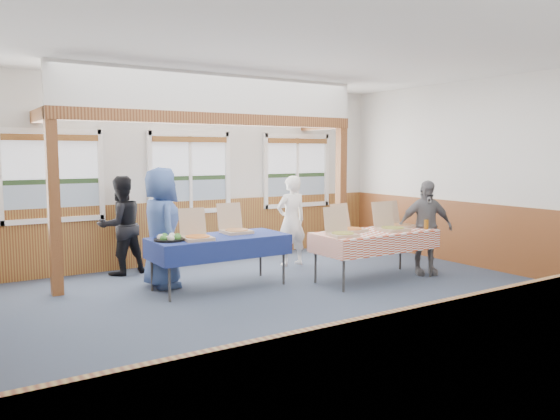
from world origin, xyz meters
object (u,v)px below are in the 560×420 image
at_px(table_left, 219,240).
at_px(table_right, 375,235).
at_px(man_blue, 161,228).
at_px(person_grey, 425,227).
at_px(woman_white, 291,221).
at_px(woman_black, 121,226).

xyz_separation_m(table_left, table_right, (2.24, -0.84, -0.00)).
relative_size(man_blue, person_grey, 1.15).
height_order(table_right, woman_white, woman_white).
bearing_deg(man_blue, woman_black, 15.61).
xyz_separation_m(table_right, man_blue, (-2.92, 1.35, 0.17)).
height_order(table_left, man_blue, man_blue).
relative_size(table_right, man_blue, 1.19).
bearing_deg(table_left, woman_black, 99.15).
height_order(woman_black, person_grey, woman_black).
height_order(table_left, person_grey, person_grey).
bearing_deg(woman_white, person_grey, 130.80).
bearing_deg(woman_white, table_right, 107.58).
distance_m(table_right, woman_black, 4.03).
distance_m(woman_white, woman_black, 2.84).
bearing_deg(table_right, table_left, 148.17).
relative_size(woman_white, man_blue, 0.89).
bearing_deg(person_grey, table_left, -169.95).
bearing_deg(table_left, woman_white, 2.96).
xyz_separation_m(table_right, woman_black, (-3.17, 2.49, 0.09)).
bearing_deg(person_grey, man_blue, -173.91).
distance_m(table_right, man_blue, 3.22).
distance_m(woman_black, man_blue, 1.17).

